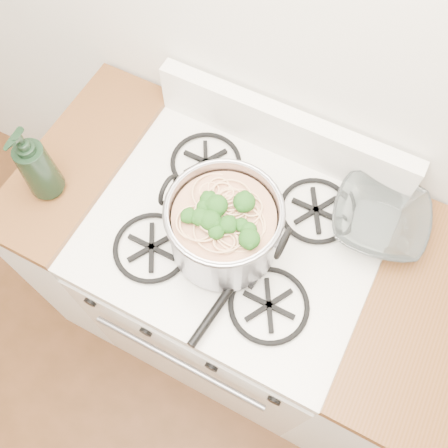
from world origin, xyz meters
TOP-DOWN VIEW (x-y plane):
  - gas_range at (0.00, 1.26)m, footprint 0.76×0.66m
  - counter_left at (-0.51, 1.26)m, footprint 0.25×0.65m
  - stock_pot at (-0.01, 1.21)m, footprint 0.31×0.28m
  - spatula at (0.08, 1.19)m, footprint 0.32×0.34m
  - glass_bowl at (0.33, 1.44)m, footprint 0.12×0.12m
  - bottle at (-0.51, 1.14)m, footprint 0.10×0.10m

SIDE VIEW (x-z plane):
  - gas_range at x=0.00m, z-range -0.03..0.90m
  - counter_left at x=-0.51m, z-range 0.00..0.92m
  - spatula at x=0.08m, z-range 0.92..0.95m
  - glass_bowl at x=0.33m, z-range 0.92..0.95m
  - stock_pot at x=-0.01m, z-range 0.92..1.11m
  - bottle at x=-0.51m, z-range 0.92..1.17m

